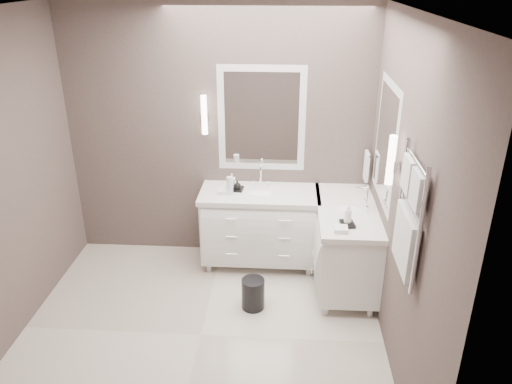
# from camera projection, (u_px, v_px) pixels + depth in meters

# --- Properties ---
(floor) EXTENTS (3.20, 3.00, 0.01)m
(floor) POSITION_uv_depth(u_px,v_px,m) (201.00, 335.00, 4.41)
(floor) COLOR beige
(floor) RESTS_ON ground
(ceiling) EXTENTS (3.20, 3.00, 0.01)m
(ceiling) POSITION_uv_depth(u_px,v_px,m) (182.00, 10.00, 3.30)
(ceiling) COLOR white
(ceiling) RESTS_ON wall_back
(wall_back) EXTENTS (3.20, 0.01, 2.70)m
(wall_back) POSITION_uv_depth(u_px,v_px,m) (219.00, 136.00, 5.22)
(wall_back) COLOR #504340
(wall_back) RESTS_ON floor
(wall_front) EXTENTS (3.20, 0.01, 2.70)m
(wall_front) POSITION_uv_depth(u_px,v_px,m) (139.00, 322.00, 2.48)
(wall_front) COLOR #504340
(wall_front) RESTS_ON floor
(wall_right) EXTENTS (0.01, 3.00, 2.70)m
(wall_right) POSITION_uv_depth(u_px,v_px,m) (403.00, 202.00, 3.76)
(wall_right) COLOR #504340
(wall_right) RESTS_ON floor
(vanity_back) EXTENTS (1.24, 0.59, 0.97)m
(vanity_back) POSITION_uv_depth(u_px,v_px,m) (260.00, 223.00, 5.30)
(vanity_back) COLOR white
(vanity_back) RESTS_ON floor
(vanity_right) EXTENTS (0.59, 1.24, 0.97)m
(vanity_right) POSITION_uv_depth(u_px,v_px,m) (346.00, 241.00, 4.95)
(vanity_right) COLOR white
(vanity_right) RESTS_ON floor
(mirror_back) EXTENTS (0.90, 0.02, 1.10)m
(mirror_back) POSITION_uv_depth(u_px,v_px,m) (262.00, 119.00, 5.10)
(mirror_back) COLOR white
(mirror_back) RESTS_ON wall_back
(mirror_right) EXTENTS (0.02, 0.90, 1.10)m
(mirror_right) POSITION_uv_depth(u_px,v_px,m) (386.00, 143.00, 4.41)
(mirror_right) COLOR white
(mirror_right) RESTS_ON wall_right
(sconce_back) EXTENTS (0.06, 0.06, 0.40)m
(sconce_back) POSITION_uv_depth(u_px,v_px,m) (204.00, 116.00, 5.06)
(sconce_back) COLOR white
(sconce_back) RESTS_ON wall_back
(sconce_right) EXTENTS (0.06, 0.06, 0.40)m
(sconce_right) POSITION_uv_depth(u_px,v_px,m) (391.00, 161.00, 3.86)
(sconce_right) COLOR white
(sconce_right) RESTS_ON wall_right
(towel_bar_corner) EXTENTS (0.03, 0.22, 0.30)m
(towel_bar_corner) POSITION_uv_depth(u_px,v_px,m) (366.00, 166.00, 5.10)
(towel_bar_corner) COLOR white
(towel_bar_corner) RESTS_ON wall_right
(towel_ladder) EXTENTS (0.06, 0.58, 0.90)m
(towel_ladder) POSITION_uv_depth(u_px,v_px,m) (408.00, 221.00, 3.38)
(towel_ladder) COLOR white
(towel_ladder) RESTS_ON wall_right
(waste_bin) EXTENTS (0.25, 0.25, 0.30)m
(waste_bin) POSITION_uv_depth(u_px,v_px,m) (253.00, 294.00, 4.71)
(waste_bin) COLOR black
(waste_bin) RESTS_ON floor
(amenity_tray_back) EXTENTS (0.19, 0.15, 0.03)m
(amenity_tray_back) POSITION_uv_depth(u_px,v_px,m) (235.00, 189.00, 5.19)
(amenity_tray_back) COLOR black
(amenity_tray_back) RESTS_ON vanity_back
(amenity_tray_right) EXTENTS (0.14, 0.17, 0.02)m
(amenity_tray_right) POSITION_uv_depth(u_px,v_px,m) (347.00, 224.00, 4.48)
(amenity_tray_right) COLOR black
(amenity_tray_right) RESTS_ON vanity_right
(water_bottle) EXTENTS (0.07, 0.07, 0.19)m
(water_bottle) POSITION_uv_depth(u_px,v_px,m) (230.00, 186.00, 5.06)
(water_bottle) COLOR silver
(water_bottle) RESTS_ON vanity_back
(soap_bottle_a) EXTENTS (0.07, 0.07, 0.14)m
(soap_bottle_a) POSITION_uv_depth(u_px,v_px,m) (232.00, 180.00, 5.18)
(soap_bottle_a) COLOR white
(soap_bottle_a) RESTS_ON amenity_tray_back
(soap_bottle_b) EXTENTS (0.10, 0.10, 0.09)m
(soap_bottle_b) POSITION_uv_depth(u_px,v_px,m) (237.00, 185.00, 5.14)
(soap_bottle_b) COLOR black
(soap_bottle_b) RESTS_ON amenity_tray_back
(soap_bottle_c) EXTENTS (0.08, 0.08, 0.18)m
(soap_bottle_c) POSITION_uv_depth(u_px,v_px,m) (348.00, 214.00, 4.44)
(soap_bottle_c) COLOR white
(soap_bottle_c) RESTS_ON amenity_tray_right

